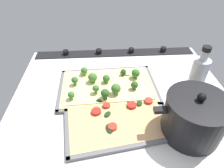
{
  "coord_description": "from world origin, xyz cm",
  "views": [
    {
      "loc": [
        7.23,
        56.65,
        50.61
      ],
      "look_at": [
        3.61,
        0.31,
        5.05
      ],
      "focal_mm": 31.2,
      "sensor_mm": 36.0,
      "label": 1
    }
  ],
  "objects_px": {
    "baking_tray_front": "(108,87)",
    "broccoli_pizza": "(107,85)",
    "oil_bottle": "(197,76)",
    "veggie_pizza_back": "(117,117)",
    "cooking_pot": "(194,117)",
    "baking_tray_back": "(117,119)"
  },
  "relations": [
    {
      "from": "baking_tray_front",
      "to": "broccoli_pizza",
      "type": "bearing_deg",
      "value": 7.01
    },
    {
      "from": "oil_bottle",
      "to": "veggie_pizza_back",
      "type": "bearing_deg",
      "value": 20.09
    },
    {
      "from": "broccoli_pizza",
      "to": "cooking_pot",
      "type": "height_order",
      "value": "cooking_pot"
    },
    {
      "from": "veggie_pizza_back",
      "to": "broccoli_pizza",
      "type": "bearing_deg",
      "value": -81.7
    },
    {
      "from": "cooking_pot",
      "to": "oil_bottle",
      "type": "height_order",
      "value": "oil_bottle"
    },
    {
      "from": "baking_tray_front",
      "to": "veggie_pizza_back",
      "type": "bearing_deg",
      "value": 97.85
    },
    {
      "from": "baking_tray_front",
      "to": "veggie_pizza_back",
      "type": "height_order",
      "value": "veggie_pizza_back"
    },
    {
      "from": "baking_tray_front",
      "to": "cooking_pot",
      "type": "distance_m",
      "value": 0.34
    },
    {
      "from": "baking_tray_front",
      "to": "oil_bottle",
      "type": "xyz_separation_m",
      "value": [
        -0.33,
        0.05,
        0.08
      ]
    },
    {
      "from": "baking_tray_back",
      "to": "broccoli_pizza",
      "type": "bearing_deg",
      "value": -82.15
    },
    {
      "from": "baking_tray_back",
      "to": "cooking_pot",
      "type": "xyz_separation_m",
      "value": [
        -0.22,
        0.06,
        0.06
      ]
    },
    {
      "from": "baking_tray_front",
      "to": "baking_tray_back",
      "type": "height_order",
      "value": "same"
    },
    {
      "from": "veggie_pizza_back",
      "to": "oil_bottle",
      "type": "xyz_separation_m",
      "value": [
        -0.3,
        -0.11,
        0.07
      ]
    },
    {
      "from": "broccoli_pizza",
      "to": "veggie_pizza_back",
      "type": "distance_m",
      "value": 0.17
    },
    {
      "from": "cooking_pot",
      "to": "oil_bottle",
      "type": "xyz_separation_m",
      "value": [
        -0.08,
        -0.18,
        0.01
      ]
    },
    {
      "from": "baking_tray_back",
      "to": "veggie_pizza_back",
      "type": "bearing_deg",
      "value": -114.25
    },
    {
      "from": "cooking_pot",
      "to": "baking_tray_back",
      "type": "bearing_deg",
      "value": -15.93
    },
    {
      "from": "veggie_pizza_back",
      "to": "cooking_pot",
      "type": "xyz_separation_m",
      "value": [
        -0.22,
        0.07,
        0.06
      ]
    },
    {
      "from": "veggie_pizza_back",
      "to": "cooking_pot",
      "type": "distance_m",
      "value": 0.24
    },
    {
      "from": "broccoli_pizza",
      "to": "baking_tray_back",
      "type": "height_order",
      "value": "broccoli_pizza"
    },
    {
      "from": "baking_tray_front",
      "to": "oil_bottle",
      "type": "bearing_deg",
      "value": 170.88
    },
    {
      "from": "baking_tray_front",
      "to": "veggie_pizza_back",
      "type": "distance_m",
      "value": 0.17
    }
  ]
}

